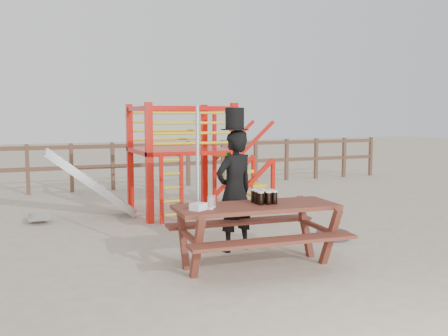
# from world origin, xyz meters

# --- Properties ---
(ground) EXTENTS (60.00, 60.00, 0.00)m
(ground) POSITION_xyz_m (0.00, 0.00, 0.00)
(ground) COLOR #BDB093
(ground) RESTS_ON ground
(back_fence) EXTENTS (15.09, 0.09, 1.20)m
(back_fence) POSITION_xyz_m (0.00, 7.00, 0.74)
(back_fence) COLOR brown
(back_fence) RESTS_ON ground
(playground_fort) EXTENTS (4.71, 1.84, 2.10)m
(playground_fort) POSITION_xyz_m (0.12, 3.58, 1.07)
(playground_fort) COLOR red
(playground_fort) RESTS_ON ground
(picnic_table) EXTENTS (2.09, 1.50, 0.78)m
(picnic_table) POSITION_xyz_m (0.00, -0.17, 0.49)
(picnic_table) COLOR brown
(picnic_table) RESTS_ON ground
(man_with_hat) EXTENTS (0.70, 0.56, 1.98)m
(man_with_hat) POSITION_xyz_m (0.05, 0.61, 0.89)
(man_with_hat) COLOR black
(man_with_hat) RESTS_ON ground
(metal_pole) EXTENTS (0.04, 0.04, 1.99)m
(metal_pole) POSITION_xyz_m (-0.70, 0.02, 1.00)
(metal_pole) COLOR #B2B2B7
(metal_pole) RESTS_ON ground
(parasol_base) EXTENTS (0.49, 0.49, 0.21)m
(parasol_base) POSITION_xyz_m (1.69, 0.63, 0.06)
(parasol_base) COLOR #35353A
(parasol_base) RESTS_ON ground
(paper_bag) EXTENTS (0.23, 0.22, 0.08)m
(paper_bag) POSITION_xyz_m (-0.77, -0.22, 0.82)
(paper_bag) COLOR white
(paper_bag) RESTS_ON picnic_table
(stout_pints) EXTENTS (0.27, 0.29, 0.17)m
(stout_pints) POSITION_xyz_m (0.13, -0.11, 0.86)
(stout_pints) COLOR black
(stout_pints) RESTS_ON picnic_table
(empty_glasses) EXTENTS (0.14, 0.18, 0.15)m
(empty_glasses) POSITION_xyz_m (-0.59, -0.18, 0.84)
(empty_glasses) COLOR silver
(empty_glasses) RESTS_ON picnic_table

